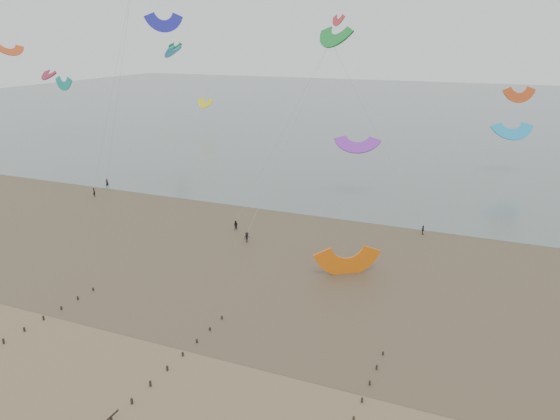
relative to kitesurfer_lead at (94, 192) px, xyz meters
The scene contains 6 objects.
ground 61.28m from the kitesurfer_lead, 46.56° to the right, with size 500.00×500.00×0.00m, color brown.
sea_and_shore 39.37m from the kitesurfer_lead, 14.84° to the right, with size 500.00×665.00×0.03m.
kitesurfer_lead is the anchor object (origin of this frame).
kitesurfers 71.15m from the kitesurfer_lead, ahead, with size 120.65×21.35×1.81m.
grounded_kite 57.49m from the kitesurfer_lead, 15.49° to the right, with size 7.48×3.92×5.70m, color orange, non-canonical shape.
kites_airborne 57.84m from the kitesurfer_lead, 57.01° to the left, with size 241.04×117.04×41.15m.
Camera 1 is at (31.00, -34.86, 29.99)m, focal length 35.00 mm.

